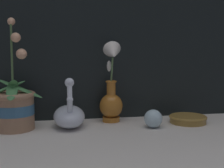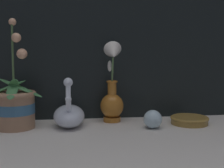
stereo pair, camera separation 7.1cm
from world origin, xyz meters
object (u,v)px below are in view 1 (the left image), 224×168
object	(u,v)px
glass_sphere	(153,119)
blue_vase	(112,94)
orchid_potted_plant	(14,106)
amber_dish	(188,119)
swan_figurine	(69,115)

from	to	relation	value
glass_sphere	blue_vase	bearing A→B (deg)	138.94
orchid_potted_plant	amber_dish	distance (m)	0.68
orchid_potted_plant	blue_vase	size ratio (longest dim) A/B	1.25
amber_dish	blue_vase	bearing A→B (deg)	166.88
orchid_potted_plant	glass_sphere	distance (m)	0.52
blue_vase	amber_dish	bearing A→B (deg)	-13.12
orchid_potted_plant	swan_figurine	world-z (taller)	orchid_potted_plant
swan_figurine	amber_dish	size ratio (longest dim) A/B	1.38
orchid_potted_plant	amber_dish	size ratio (longest dim) A/B	2.71
amber_dish	orchid_potted_plant	bearing A→B (deg)	178.43
orchid_potted_plant	swan_figurine	bearing A→B (deg)	0.20
blue_vase	amber_dish	xyz separation A→B (m)	(0.30, -0.07, -0.10)
orchid_potted_plant	blue_vase	xyz separation A→B (m)	(0.38, 0.05, 0.03)
blue_vase	glass_sphere	bearing A→B (deg)	-41.06
swan_figurine	blue_vase	distance (m)	0.19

